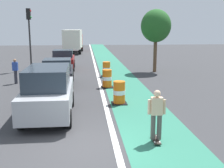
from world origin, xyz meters
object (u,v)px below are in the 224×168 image
traffic_barrel_mid (107,79)px  traffic_light_corner (29,28)px  parked_sedan_second (58,72)px  delivery_truck_down_block (73,40)px  parked_sedan_third (63,60)px  street_tree_sidewalk (156,26)px  traffic_barrel_front (119,93)px  skateboarder_on_lane (157,114)px  traffic_barrel_back (106,69)px  parked_suv_nearest (49,92)px  pedestrian_crossing (15,70)px

traffic_barrel_mid → traffic_light_corner: bearing=127.6°
parked_sedan_second → delivery_truck_down_block: 22.97m
parked_sedan_third → street_tree_sidewalk: street_tree_sidewalk is taller
street_tree_sidewalk → traffic_light_corner: bearing=169.7°
traffic_barrel_front → traffic_barrel_mid: same height
skateboarder_on_lane → traffic_barrel_back: 12.33m
parked_suv_nearest → traffic_barrel_mid: 6.11m
street_tree_sidewalk → traffic_barrel_back: bearing=-155.5°
parked_sedan_second → parked_sedan_third: same height
parked_suv_nearest → traffic_barrel_front: 3.54m
traffic_barrel_mid → traffic_barrel_back: bearing=86.3°
traffic_barrel_mid → parked_sedan_third: bearing=112.2°
skateboarder_on_lane → traffic_barrel_front: skateboarder_on_lane is taller
parked_suv_nearest → traffic_barrel_mid: parked_suv_nearest is taller
skateboarder_on_lane → street_tree_sidewalk: bearing=76.4°
parked_suv_nearest → traffic_barrel_back: (3.05, 9.30, -0.50)m
skateboarder_on_lane → delivery_truck_down_block: (-3.87, 32.19, 0.94)m
traffic_barrel_mid → pedestrian_crossing: pedestrian_crossing is taller
traffic_barrel_front → delivery_truck_down_block: size_ratio=0.14×
skateboarder_on_lane → street_tree_sidewalk: size_ratio=0.34×
traffic_barrel_front → parked_sedan_second: bearing=125.8°
skateboarder_on_lane → traffic_light_corner: (-6.80, 16.04, 2.59)m
traffic_light_corner → parked_suv_nearest: bearing=-76.7°
traffic_light_corner → street_tree_sidewalk: traffic_light_corner is taller
parked_sedan_third → traffic_barrel_back: (3.44, -3.94, -0.30)m
parked_sedan_third → pedestrian_crossing: (-2.60, -6.11, 0.03)m
parked_suv_nearest → delivery_truck_down_block: bearing=90.3°
traffic_barrel_front → delivery_truck_down_block: (-3.24, 27.54, 1.31)m
traffic_light_corner → street_tree_sidewalk: bearing=-10.3°
parked_suv_nearest → traffic_barrel_front: parked_suv_nearest is taller
parked_sedan_second → traffic_barrel_mid: parked_sedan_second is taller
traffic_barrel_front → delivery_truck_down_block: bearing=96.7°
traffic_barrel_front → traffic_light_corner: 13.28m
parked_suv_nearest → street_tree_sidewalk: bearing=57.4°
parked_sedan_second → traffic_barrel_front: bearing=-54.2°
parked_sedan_third → delivery_truck_down_block: bearing=89.1°
parked_suv_nearest → traffic_barrel_front: bearing=28.1°
street_tree_sidewalk → parked_sedan_second: bearing=-146.2°
traffic_barrel_back → delivery_truck_down_block: 20.19m
parked_sedan_second → delivery_truck_down_block: size_ratio=0.54×
traffic_barrel_mid → delivery_truck_down_block: 24.00m
parked_sedan_second → traffic_barrel_back: 4.48m
parked_suv_nearest → traffic_barrel_back: bearing=71.9°
traffic_barrel_back → traffic_light_corner: (-6.12, 3.73, 2.97)m
parked_sedan_second → delivery_truck_down_block: delivery_truck_down_block is taller
parked_sedan_second → traffic_barrel_back: (3.26, 3.06, -0.30)m
parked_sedan_second → traffic_barrel_mid: bearing=-15.4°
traffic_barrel_back → delivery_truck_down_block: bearing=99.1°
skateboarder_on_lane → parked_suv_nearest: (-3.72, 3.01, 0.12)m
parked_sedan_second → street_tree_sidewalk: bearing=33.8°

